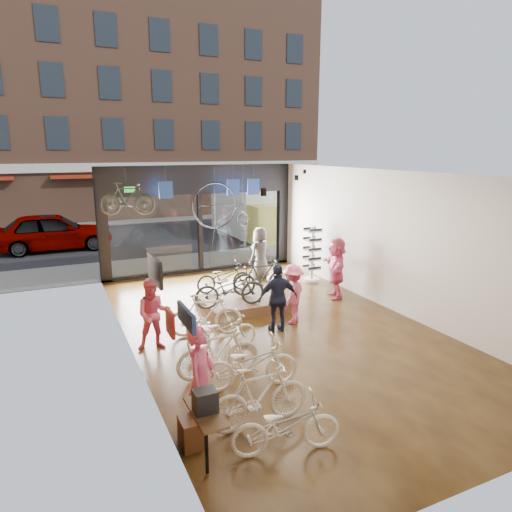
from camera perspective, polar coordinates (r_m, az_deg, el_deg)
ground_plane at (r=11.51m, az=2.52°, el=-9.02°), size 7.00×12.00×0.04m
ceiling at (r=10.67m, az=2.73°, el=10.44°), size 7.00×12.00×0.04m
wall_left at (r=9.87m, az=-15.87°, el=-1.58°), size 0.04×12.00×3.80m
wall_right at (r=12.90m, az=16.67°, el=1.78°), size 0.04×12.00×3.80m
wall_back at (r=6.47m, az=28.30°, el=-10.57°), size 7.00×0.04×3.80m
storefront at (r=16.41m, az=-7.04°, el=4.58°), size 7.00×0.26×3.80m
exit_sign at (r=15.60m, az=-15.53°, el=8.02°), size 0.35×0.06×0.18m
street_road at (r=25.33m, az=-13.17°, el=2.99°), size 30.00×18.00×0.02m
sidewalk_near at (r=17.89m, az=-8.06°, el=-0.74°), size 30.00×2.40×0.12m
sidewalk_far at (r=29.20m, az=-14.79°, el=4.36°), size 30.00×2.00×0.12m
opposite_building at (r=31.46m, az=-16.42°, el=17.56°), size 26.00×5.00×14.00m
street_car at (r=21.75m, az=-24.10°, el=2.81°), size 4.92×1.98×1.68m
box_truck at (r=22.72m, az=-0.02°, el=5.67°), size 2.28×6.85×2.70m
floor_bike_0 at (r=7.05m, az=3.77°, el=-20.44°), size 1.72×0.90×0.86m
floor_bike_1 at (r=7.56m, az=0.38°, el=-17.11°), size 1.72×0.49×1.03m
floor_bike_2 at (r=8.63m, az=-0.74°, el=-13.36°), size 1.89×0.94×0.95m
floor_bike_3 at (r=9.04m, az=-4.69°, el=-11.91°), size 1.69×0.52×1.01m
floor_bike_4 at (r=10.17m, az=-4.29°, el=-9.47°), size 1.61×0.62×0.84m
floor_bike_5 at (r=10.91m, az=-6.26°, el=-7.33°), size 1.80×0.92×1.04m
display_platform at (r=12.84m, az=-1.35°, el=-5.80°), size 2.40×1.80×0.30m
display_bike_left at (r=11.93m, az=-3.28°, el=-4.07°), size 1.93×0.83×0.99m
display_bike_mid at (r=12.90m, az=0.74°, el=-2.64°), size 1.75×0.68×1.02m
display_bike_right at (r=13.20m, az=-4.02°, el=-2.68°), size 1.65×0.66×0.85m
customer_0 at (r=7.33m, az=-6.91°, el=-15.04°), size 0.73×0.76×1.75m
customer_1 at (r=10.31m, az=-12.65°, el=-7.15°), size 0.87×0.73×1.60m
customer_2 at (r=11.01m, az=2.78°, el=-5.30°), size 1.03×0.52×1.68m
customer_3 at (r=11.60m, az=4.64°, el=-4.77°), size 1.12×1.06×1.52m
customer_4 at (r=15.46m, az=0.53°, el=0.35°), size 1.03×0.88×1.78m
customer_5 at (r=13.70m, az=9.98°, el=-1.47°), size 1.14×1.76×1.82m
sunglasses_rack at (r=15.26m, az=7.00°, el=0.17°), size 0.62×0.55×1.83m
wall_merch at (r=6.86m, az=-9.56°, el=-13.22°), size 0.40×2.40×2.60m
penny_farthing at (r=15.05m, az=-4.02°, el=6.18°), size 1.89×0.06×1.51m
hung_bike at (r=13.90m, az=-15.83°, el=6.90°), size 1.64×0.83×0.95m
jersey_left at (r=15.14m, az=-11.20°, el=8.10°), size 0.45×0.03×0.55m
jersey_mid at (r=15.85m, az=-2.88°, el=8.55°), size 0.45×0.03×0.55m
jersey_right at (r=16.15m, az=-0.32°, el=8.65°), size 0.45×0.03×0.55m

